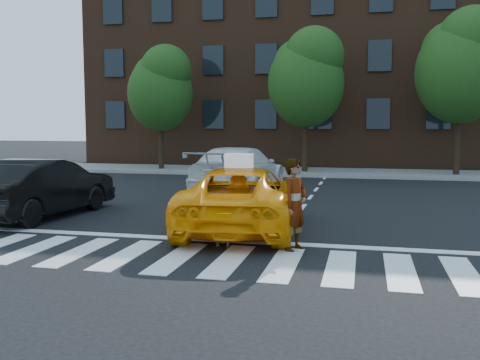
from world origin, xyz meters
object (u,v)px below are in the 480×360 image
object	(u,v)px
tree_left	(161,86)
dog	(221,238)
taxi	(241,198)
white_suv	(239,170)
tree_right	(462,62)
tree_mid	(307,74)
black_sedan	(42,188)
woman	(295,205)

from	to	relation	value
tree_left	dog	distance (m)	18.10
taxi	dog	size ratio (longest dim) A/B	10.51
white_suv	dog	distance (m)	8.44
tree_right	white_suv	size ratio (longest dim) A/B	1.34
tree_mid	black_sedan	bearing A→B (deg)	-112.07
white_suv	dog	world-z (taller)	white_suv
tree_mid	black_sedan	xyz separation A→B (m)	(-5.53, -13.65, -4.07)
woman	white_suv	bearing A→B (deg)	44.30
black_sedan	taxi	bearing A→B (deg)	179.07
tree_right	woman	size ratio (longest dim) A/B	4.25
tree_mid	woman	distance (m)	16.45
tree_left	tree_mid	xyz separation A→B (m)	(7.50, -0.00, 0.41)
black_sedan	woman	world-z (taller)	woman
tree_right	taxi	xyz separation A→B (m)	(-6.98, -14.08, -4.52)
tree_right	white_suv	bearing A→B (deg)	-138.29
white_suv	dog	size ratio (longest dim) A/B	11.29
tree_left	white_suv	bearing A→B (deg)	-52.14
tree_mid	taxi	world-z (taller)	tree_mid
tree_left	tree_right	bearing A→B (deg)	-0.00
tree_mid	black_sedan	world-z (taller)	tree_mid
black_sedan	tree_right	bearing A→B (deg)	-129.11
black_sedan	dog	xyz separation A→B (m)	(5.55, -2.24, -0.61)
woman	black_sedan	bearing A→B (deg)	96.18
tree_left	taxi	world-z (taller)	tree_left
black_sedan	white_suv	distance (m)	7.21
black_sedan	dog	bearing A→B (deg)	161.44
tree_right	dog	bearing A→B (deg)	-113.71
dog	tree_mid	bearing A→B (deg)	90.05
tree_right	black_sedan	world-z (taller)	tree_right
taxi	tree_mid	bearing A→B (deg)	-96.15
black_sedan	woman	size ratio (longest dim) A/B	2.62
taxi	tree_right	bearing A→B (deg)	-122.60
white_suv	woman	world-z (taller)	woman
tree_right	white_suv	xyz separation A→B (m)	(-8.57, -7.63, -4.43)
taxi	dog	distance (m)	1.91
tree_left	taxi	xyz separation A→B (m)	(7.52, -14.08, -3.70)
woman	taxi	bearing A→B (deg)	63.39
tree_left	white_suv	xyz separation A→B (m)	(5.93, -7.63, -3.61)
tree_mid	dog	world-z (taller)	tree_mid
tree_left	dog	xyz separation A→B (m)	(7.52, -15.90, -4.27)
taxi	dog	xyz separation A→B (m)	(0.00, -1.82, -0.57)
taxi	black_sedan	world-z (taller)	black_sedan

